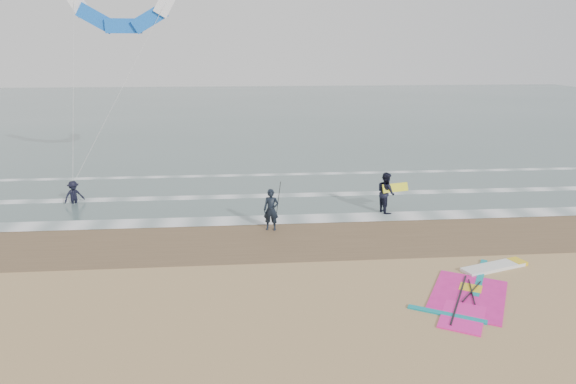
{
  "coord_description": "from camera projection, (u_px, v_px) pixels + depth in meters",
  "views": [
    {
      "loc": [
        -3.2,
        -13.32,
        7.43
      ],
      "look_at": [
        -1.62,
        5.0,
        2.2
      ],
      "focal_mm": 32.0,
      "sensor_mm": 36.0,
      "label": 1
    }
  ],
  "objects": [
    {
      "name": "person_wading",
      "position": [
        73.0,
        189.0,
        24.89
      ],
      "size": [
        1.11,
        1.05,
        1.51
      ],
      "primitive_type": "imported",
      "rotation": [
        0.0,
        0.0,
        0.68
      ],
      "color": "black",
      "rests_on": "ground"
    },
    {
      "name": "carried_kiteboard",
      "position": [
        395.0,
        188.0,
        23.46
      ],
      "size": [
        1.3,
        0.51,
        0.39
      ],
      "color": "yellow",
      "rests_on": "ground"
    },
    {
      "name": "wet_sand_band",
      "position": [
        325.0,
        236.0,
        20.81
      ],
      "size": [
        120.0,
        5.0,
        0.01
      ],
      "primitive_type": "cube",
      "color": "brown",
      "rests_on": "ground"
    },
    {
      "name": "person_standing",
      "position": [
        271.0,
        210.0,
        21.32
      ],
      "size": [
        0.73,
        0.56,
        1.76
      ],
      "primitive_type": "imported",
      "rotation": [
        0.0,
        0.0,
        -0.24
      ],
      "color": "black",
      "rests_on": "ground"
    },
    {
      "name": "person_walking",
      "position": [
        386.0,
        193.0,
        23.59
      ],
      "size": [
        0.92,
        1.07,
        1.91
      ],
      "primitive_type": "imported",
      "rotation": [
        0.0,
        0.0,
        1.81
      ],
      "color": "black",
      "rests_on": "ground"
    },
    {
      "name": "windsurf_rig",
      "position": [
        477.0,
        288.0,
        16.32
      ],
      "size": [
        5.19,
        4.91,
        0.12
      ],
      "color": "white",
      "rests_on": "ground"
    },
    {
      "name": "surf_kite",
      "position": [
        122.0,
        12.0,
        26.41
      ],
      "size": [
        6.26,
        4.01,
        9.85
      ],
      "color": "white",
      "rests_on": "ground"
    },
    {
      "name": "ground",
      "position": [
        357.0,
        309.0,
        15.06
      ],
      "size": [
        120.0,
        120.0,
        0.0
      ],
      "primitive_type": "plane",
      "color": "tan",
      "rests_on": "ground"
    },
    {
      "name": "foam_waterline",
      "position": [
        311.0,
        204.0,
        25.06
      ],
      "size": [
        120.0,
        9.15,
        0.02
      ],
      "color": "white",
      "rests_on": "ground"
    },
    {
      "name": "held_pole",
      "position": [
        278.0,
        200.0,
        21.23
      ],
      "size": [
        0.17,
        0.86,
        1.82
      ],
      "color": "black",
      "rests_on": "ground"
    },
    {
      "name": "sea_water",
      "position": [
        270.0,
        111.0,
        61.06
      ],
      "size": [
        120.0,
        80.0,
        0.02
      ],
      "primitive_type": "cube",
      "color": "#47605E",
      "rests_on": "ground"
    }
  ]
}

